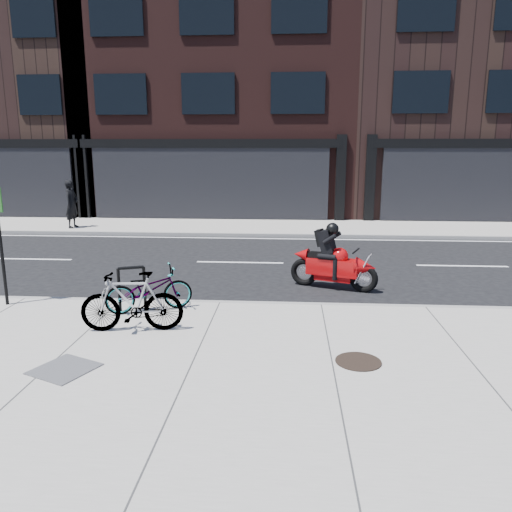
# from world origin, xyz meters

# --- Properties ---
(ground) EXTENTS (120.00, 120.00, 0.00)m
(ground) POSITION_xyz_m (0.00, 0.00, 0.00)
(ground) COLOR black
(ground) RESTS_ON ground
(sidewalk_near) EXTENTS (60.00, 6.00, 0.13)m
(sidewalk_near) POSITION_xyz_m (0.00, -5.00, 0.07)
(sidewalk_near) COLOR gray
(sidewalk_near) RESTS_ON ground
(sidewalk_far) EXTENTS (60.00, 3.50, 0.13)m
(sidewalk_far) POSITION_xyz_m (0.00, 7.75, 0.07)
(sidewalk_far) COLOR gray
(sidewalk_far) RESTS_ON ground
(building_midwest) EXTENTS (10.00, 10.00, 12.00)m
(building_midwest) POSITION_xyz_m (-12.00, 14.50, 6.00)
(building_midwest) COLOR black
(building_midwest) RESTS_ON ground
(building_center) EXTENTS (12.00, 10.00, 14.50)m
(building_center) POSITION_xyz_m (-2.00, 14.50, 7.25)
(building_center) COLOR black
(building_center) RESTS_ON ground
(building_mideast) EXTENTS (12.00, 10.00, 12.50)m
(building_mideast) POSITION_xyz_m (10.00, 14.50, 6.25)
(building_mideast) COLOR black
(building_mideast) RESTS_ON ground
(bike_rack) EXTENTS (0.49, 0.23, 0.87)m
(bike_rack) POSITION_xyz_m (-1.55, -2.63, 0.64)
(bike_rack) COLOR black
(bike_rack) RESTS_ON sidewalk_near
(bicycle_front) EXTENTS (1.70, 1.19, 0.85)m
(bicycle_front) POSITION_xyz_m (-1.23, -2.60, 0.55)
(bicycle_front) COLOR gray
(bicycle_front) RESTS_ON sidewalk_near
(bicycle_rear) EXTENTS (1.74, 0.68, 1.02)m
(bicycle_rear) POSITION_xyz_m (-1.23, -3.63, 0.64)
(bicycle_rear) COLOR gray
(bicycle_rear) RESTS_ON sidewalk_near
(motorcycle) EXTENTS (1.94, 1.02, 1.51)m
(motorcycle) POSITION_xyz_m (2.43, -0.42, 0.61)
(motorcycle) COLOR black
(motorcycle) RESTS_ON ground
(pedestrian) EXTENTS (0.50, 0.69, 1.78)m
(pedestrian) POSITION_xyz_m (-6.82, 6.78, 1.02)
(pedestrian) COLOR black
(pedestrian) RESTS_ON sidewalk_far
(manhole_cover) EXTENTS (0.76, 0.76, 0.02)m
(manhole_cover) POSITION_xyz_m (2.38, -4.62, 0.14)
(manhole_cover) COLOR black
(manhole_cover) RESTS_ON sidewalk_near
(utility_grate) EXTENTS (0.99, 0.99, 0.02)m
(utility_grate) POSITION_xyz_m (-1.73, -5.14, 0.14)
(utility_grate) COLOR #454547
(utility_grate) RESTS_ON sidewalk_near
(sign_post) EXTENTS (0.30, 0.12, 2.28)m
(sign_post) POSITION_xyz_m (-4.13, -2.40, 1.49)
(sign_post) COLOR black
(sign_post) RESTS_ON sidewalk_near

